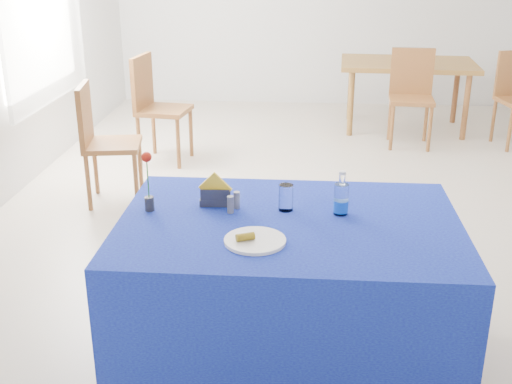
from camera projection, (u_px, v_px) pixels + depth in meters
floor at (315, 204)px, 5.18m from camera, size 7.00×7.00×0.00m
plate at (255, 241)px, 2.78m from camera, size 0.27×0.27×0.01m
drinking_glass at (286, 198)px, 3.09m from camera, size 0.07×0.07×0.13m
salt_shaker at (237, 200)px, 3.12m from camera, size 0.03×0.03×0.08m
pepper_shaker at (230, 205)px, 3.07m from camera, size 0.03×0.03×0.08m
blue_table at (288, 291)px, 3.13m from camera, size 1.60×1.10×0.76m
water_bottle at (341, 200)px, 3.05m from camera, size 0.07×0.07×0.21m
napkin_holder at (216, 196)px, 3.15m from camera, size 0.16×0.07×0.17m
rose_vase at (148, 182)px, 3.06m from camera, size 0.05×0.05×0.30m
oak_table at (408, 69)px, 7.02m from camera, size 1.49×1.01×0.76m
chair_bg_left at (411, 90)px, 6.55m from camera, size 0.46×0.46×0.97m
chair_win_a at (101, 135)px, 5.04m from camera, size 0.49×0.49×0.96m
chair_win_b at (154, 101)px, 6.01m from camera, size 0.51×0.51×1.01m
banana_pieces at (246, 237)px, 2.76m from camera, size 0.09×0.06×0.03m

